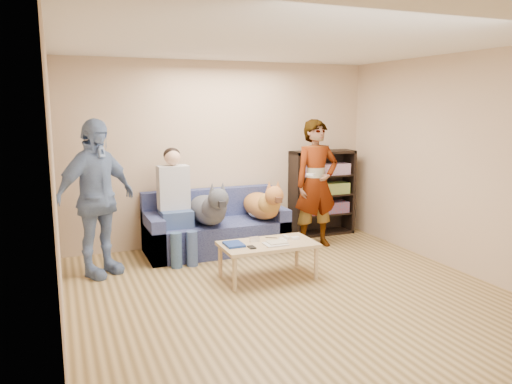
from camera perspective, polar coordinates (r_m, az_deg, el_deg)
name	(u,v)px	position (r m, az deg, el deg)	size (l,w,h in m)	color
ground	(300,302)	(5.26, 5.02, -12.40)	(5.00, 5.00, 0.00)	brown
ceiling	(304,39)	(4.90, 5.51, 17.00)	(5.00, 5.00, 0.00)	white
wall_back	(222,154)	(7.21, -3.88, 4.41)	(4.50, 4.50, 0.00)	tan
wall_left	(55,191)	(4.38, -21.97, 0.06)	(5.00, 5.00, 0.00)	tan
wall_right	(477,166)	(6.26, 23.92, 2.73)	(5.00, 5.00, 0.00)	tan
blanket	(263,212)	(6.99, 0.86, -2.36)	(0.43, 0.36, 0.15)	#A2A3A7
person_standing_right	(316,184)	(7.05, 6.90, 0.94)	(0.65, 0.43, 1.80)	gray
person_standing_left	(96,198)	(6.07, -17.84, -0.70)	(1.08, 0.45, 1.85)	#7A9FC4
held_controller	(311,175)	(6.76, 6.26, 1.99)	(0.04, 0.12, 0.03)	silver
notebook_blue	(234,244)	(5.69, -2.54, -5.99)	(0.20, 0.26, 0.03)	navy
papers	(275,244)	(5.72, 2.24, -5.95)	(0.26, 0.20, 0.01)	silver
magazine	(277,242)	(5.75, 2.43, -5.74)	(0.22, 0.17, 0.01)	#C1B59B
camera_silver	(254,239)	(5.85, -0.18, -5.42)	(0.11, 0.06, 0.05)	silver
controller_a	(286,237)	(5.99, 3.47, -5.16)	(0.04, 0.13, 0.03)	silver
controller_b	(295,238)	(5.95, 4.50, -5.27)	(0.09, 0.06, 0.03)	white
headphone_cup_a	(284,241)	(5.85, 3.26, -5.58)	(0.07, 0.07, 0.02)	white
headphone_cup_b	(281,239)	(5.92, 2.93, -5.38)	(0.07, 0.07, 0.02)	white
pen_orange	(272,246)	(5.64, 1.84, -6.22)	(0.01, 0.01, 0.14)	orange
pen_black	(271,238)	(6.00, 1.75, -5.24)	(0.01, 0.01, 0.14)	black
wallet	(252,247)	(5.59, -0.50, -6.33)	(0.07, 0.12, 0.01)	black
sofa	(215,230)	(6.93, -4.71, -4.39)	(1.90, 0.85, 0.82)	#515B93
person_seated	(175,200)	(6.56, -9.20, -0.91)	(0.40, 0.73, 1.47)	#3B5483
dog_gray	(209,208)	(6.59, -5.36, -1.88)	(0.43, 1.26, 0.62)	#50525B
dog_tan	(263,204)	(6.89, 0.85, -1.42)	(0.41, 1.16, 0.59)	#A66A32
coffee_table	(268,247)	(5.81, 1.37, -6.27)	(1.10, 0.60, 0.42)	tan
bookshelf	(322,191)	(7.76, 7.51, 0.12)	(1.00, 0.34, 1.30)	black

